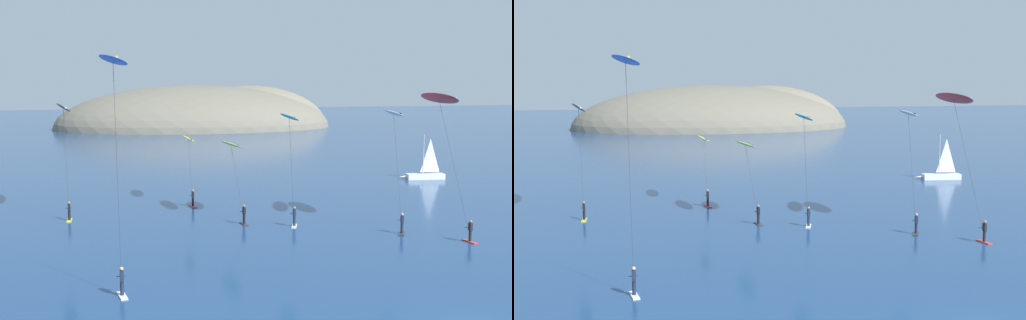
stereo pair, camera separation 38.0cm
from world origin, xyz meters
The scene contains 9 objects.
headland_island centered at (22.57, 154.64, 0.00)m, with size 79.03×55.62×23.76m.
sailboat_near centered at (24.65, 45.72, 0.64)m, with size 5.97×2.22×5.70m.
kitesurfer_cyan centered at (-0.14, 26.37, 8.35)m, with size 1.86×5.16×9.51m.
kitesurfer_lime centered at (-4.35, 29.95, 6.04)m, with size 1.46×7.19×6.88m.
kitesurfer_blue centered at (-15.80, 12.80, 12.55)m, with size 1.66×6.54×13.67m.
kitesurfer_red centered at (10.94, 20.68, 10.14)m, with size 1.85×9.10×11.32m.
kitesurfer_yellow centered at (-6.74, 38.07, 5.89)m, with size 1.36×5.87×6.83m.
kitesurfer_black centered at (-18.71, 34.99, 9.18)m, with size 1.64×6.82×10.29m.
kitesurfer_white centered at (8.01, 23.00, 8.69)m, with size 2.99×7.32×9.82m.
Camera 1 is at (-18.51, -25.43, 11.86)m, focal length 45.00 mm.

